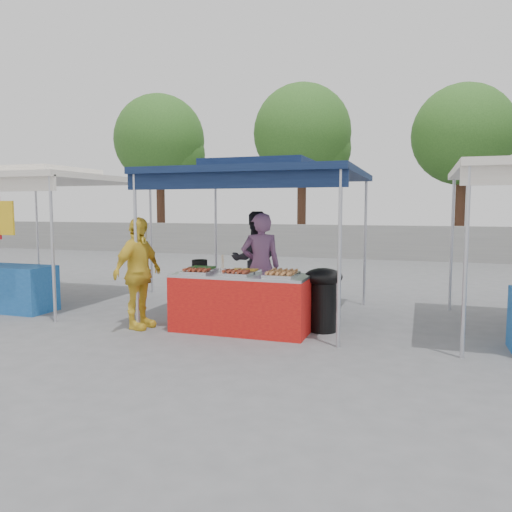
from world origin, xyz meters
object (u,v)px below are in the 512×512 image
(vendor_table, at_px, (241,303))
(vendor_woman, at_px, (261,267))
(helper_man, at_px, (255,260))
(wok_burner, at_px, (323,294))
(customer_person, at_px, (138,273))
(cooking_pot, at_px, (200,264))

(vendor_table, bearing_deg, vendor_woman, 87.66)
(vendor_woman, relative_size, helper_man, 0.99)
(wok_burner, distance_m, customer_person, 2.77)
(wok_burner, distance_m, vendor_woman, 1.25)
(vendor_table, xyz_separation_m, cooking_pot, (-0.83, 0.37, 0.50))
(wok_burner, xyz_separation_m, helper_man, (-1.49, 1.30, 0.32))
(wok_burner, relative_size, helper_man, 0.54)
(vendor_table, xyz_separation_m, wok_burner, (1.15, 0.36, 0.13))
(vendor_woman, distance_m, helper_man, 0.91)
(vendor_woman, xyz_separation_m, customer_person, (-1.56, -1.15, -0.03))
(vendor_table, xyz_separation_m, vendor_woman, (0.03, 0.84, 0.44))
(helper_man, bearing_deg, wok_burner, 113.33)
(wok_burner, bearing_deg, vendor_table, -163.56)
(vendor_table, xyz_separation_m, customer_person, (-1.53, -0.32, 0.41))
(vendor_table, height_order, customer_person, customer_person)
(cooking_pot, xyz_separation_m, customer_person, (-0.69, -0.68, -0.08))
(vendor_table, bearing_deg, customer_person, -168.22)
(vendor_table, relative_size, helper_man, 1.14)
(cooking_pot, relative_size, wok_burner, 0.26)
(helper_man, bearing_deg, cooking_pot, 43.62)
(cooking_pot, distance_m, wok_burner, 2.01)
(wok_burner, xyz_separation_m, customer_person, (-2.68, -0.68, 0.28))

